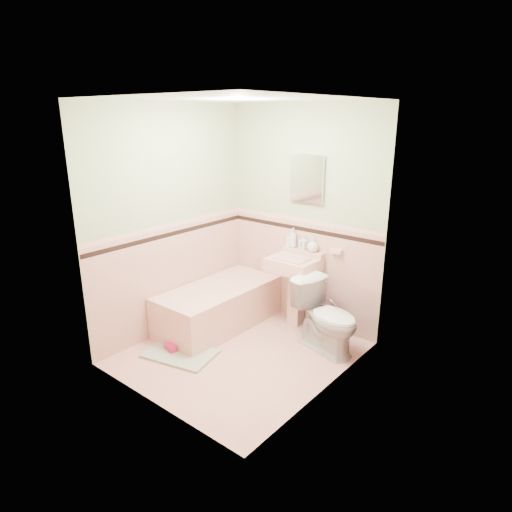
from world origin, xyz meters
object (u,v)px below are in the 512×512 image
Objects in this scene: soap_bottle_left at (293,238)px; bucket at (326,322)px; shoe at (170,347)px; toilet at (327,317)px; sink at (293,293)px; bathtub at (219,307)px; soap_bottle_right at (313,245)px; medicine_cabinet at (307,179)px; soap_bottle_mid at (303,243)px.

soap_bottle_left is 1.03m from bucket.
toilet is at bearing 53.04° from shoe.
sink is 1.50m from shoe.
soap_bottle_left reaches higher than bathtub.
soap_bottle_right reaches higher than shoe.
bathtub is 1.78m from medicine_cabinet.
sink is 1.30m from medicine_cabinet.
toilet is (0.59, -0.44, -1.33)m from medicine_cabinet.
medicine_cabinet reaches higher than bucket.
sink is 5.30× the size of shoe.
toilet reaches higher than bathtub.
soap_bottle_mid is 0.93m from bucket.
soap_bottle_mid reaches higher than soap_bottle_right.
soap_bottle_mid is at bearing 69.49° from toilet.
soap_bottle_left is 0.83× the size of bucket.
soap_bottle_left reaches higher than soap_bottle_right.
soap_bottle_mid is at bearing 46.22° from bathtub.
soap_bottle_left is (0.54, 0.71, 0.78)m from bathtub.
shoe is at bearing 146.04° from toilet.
bathtub is 1.24m from soap_bottle_mid.
bathtub is 6.48× the size of soap_bottle_left.
sink reaches higher than bucket.
bathtub is at bearing 105.15° from shoe.
soap_bottle_right is at bearing 62.63° from toilet.
soap_bottle_left is at bearing 52.92° from bathtub.
medicine_cabinet is 1.62m from bucket.
medicine_cabinet reaches higher than soap_bottle_mid.
soap_bottle_mid is 1.86m from shoe.
bathtub is 1.31m from soap_bottle_right.
shoe is (-0.48, -1.49, -0.95)m from soap_bottle_left.
sink is at bearing -90.00° from medicine_cabinet.
soap_bottle_left is 0.31× the size of toilet.
soap_bottle_right is 0.88m from bucket.
sink is 0.59m from soap_bottle_mid.
sink is 4.89× the size of soap_bottle_mid.
sink is at bearing 37.93° from bathtub.
medicine_cabinet is (0.00, 0.21, 1.28)m from sink.
medicine_cabinet is 1.86× the size of bucket.
soap_bottle_mid reaches higher than bathtub.
toilet is at bearing -36.64° from medicine_cabinet.
soap_bottle_mid is 0.23× the size of toilet.
soap_bottle_left is 1.36× the size of soap_bottle_mid.
sink is 0.60m from soap_bottle_right.
soap_bottle_mid is at bearing -89.42° from medicine_cabinet.
soap_bottle_left is (-0.14, -0.03, -0.69)m from medicine_cabinet.
bathtub reaches higher than shoe.
soap_bottle_right reaches higher than toilet.
bathtub is at bearing -132.58° from medicine_cabinet.
soap_bottle_right is 1.07× the size of shoe.
toilet is (0.46, -0.41, -0.60)m from soap_bottle_right.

